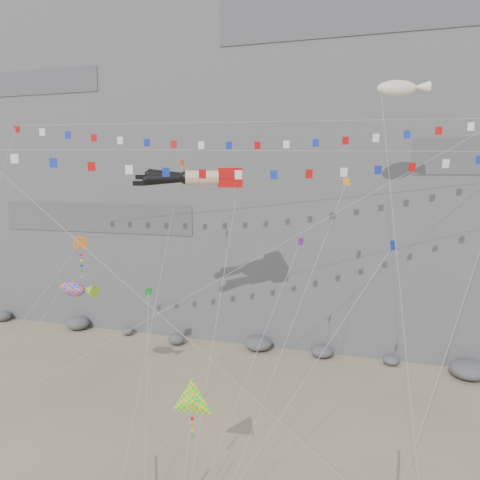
{
  "coord_description": "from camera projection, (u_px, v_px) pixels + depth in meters",
  "views": [
    {
      "loc": [
        10.8,
        -24.09,
        16.57
      ],
      "look_at": [
        0.64,
        9.0,
        11.65
      ],
      "focal_mm": 35.0,
      "sensor_mm": 36.0,
      "label": 1
    }
  ],
  "objects": [
    {
      "name": "blimp_windsock",
      "position": [
        397.0,
        89.0,
        31.78
      ],
      "size": [
        4.0,
        13.21,
        25.36
      ],
      "color": "beige",
      "rests_on": "ground"
    },
    {
      "name": "flag_banner_upper",
      "position": [
        243.0,
        122.0,
        33.81
      ],
      "size": [
        35.0,
        16.78,
        29.43
      ],
      "color": "#B60B0B",
      "rests_on": "ground"
    },
    {
      "name": "small_kite_b",
      "position": [
        299.0,
        246.0,
        30.51
      ],
      "size": [
        3.87,
        11.5,
        16.59
      ],
      "color": "purple",
      "rests_on": "ground"
    },
    {
      "name": "harlequin_kite",
      "position": [
        80.0,
        243.0,
        31.59
      ],
      "size": [
        7.43,
        7.65,
        15.09
      ],
      "color": "red",
      "rests_on": "ground"
    },
    {
      "name": "talus_boulders",
      "position": [
        258.0,
        344.0,
        44.27
      ],
      "size": [
        60.0,
        3.0,
        1.2
      ],
      "primitive_type": null,
      "color": "#59595E",
      "rests_on": "ground"
    },
    {
      "name": "ground",
      "position": [
        186.0,
        450.0,
        28.27
      ],
      "size": [
        120.0,
        120.0,
        0.0
      ],
      "primitive_type": "plane",
      "color": "#9E8A6D",
      "rests_on": "ground"
    },
    {
      "name": "legs_kite",
      "position": [
        200.0,
        178.0,
        31.85
      ],
      "size": [
        8.81,
        15.93,
        21.94
      ],
      "rotation": [
        0.0,
        0.0,
        0.37
      ],
      "color": "#B60B0B",
      "rests_on": "ground"
    },
    {
      "name": "cliff",
      "position": [
        292.0,
        101.0,
        55.04
      ],
      "size": [
        80.0,
        28.0,
        50.0
      ],
      "primitive_type": "cube",
      "color": "slate",
      "rests_on": "ground"
    },
    {
      "name": "small_kite_e",
      "position": [
        390.0,
        249.0,
        25.56
      ],
      "size": [
        8.43,
        8.22,
        16.65
      ],
      "color": "#1227A0",
      "rests_on": "ground"
    },
    {
      "name": "small_kite_a",
      "position": [
        181.0,
        170.0,
        35.29
      ],
      "size": [
        3.5,
        15.82,
        23.29
      ],
      "color": "orange",
      "rests_on": "ground"
    },
    {
      "name": "flag_banner_lower",
      "position": [
        257.0,
        151.0,
        28.69
      ],
      "size": [
        30.88,
        12.94,
        20.95
      ],
      "color": "#B60B0B",
      "rests_on": "ground"
    },
    {
      "name": "delta_kite",
      "position": [
        192.0,
        402.0,
        23.26
      ],
      "size": [
        2.43,
        3.69,
        6.94
      ],
      "color": "yellow",
      "rests_on": "ground"
    },
    {
      "name": "fish_windsock",
      "position": [
        72.0,
        289.0,
        32.06
      ],
      "size": [
        5.61,
        7.12,
        11.27
      ],
      "color": "#FF520D",
      "rests_on": "ground"
    },
    {
      "name": "small_kite_c",
      "position": [
        148.0,
        295.0,
        29.86
      ],
      "size": [
        4.41,
        8.68,
        12.69
      ],
      "color": "green",
      "rests_on": "ground"
    },
    {
      "name": "small_kite_d",
      "position": [
        345.0,
        186.0,
        32.06
      ],
      "size": [
        5.16,
        15.13,
        21.98
      ],
      "color": "#FFAE15",
      "rests_on": "ground"
    }
  ]
}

